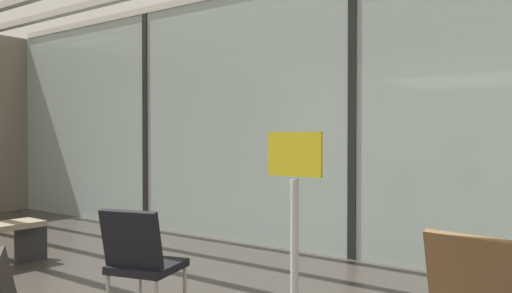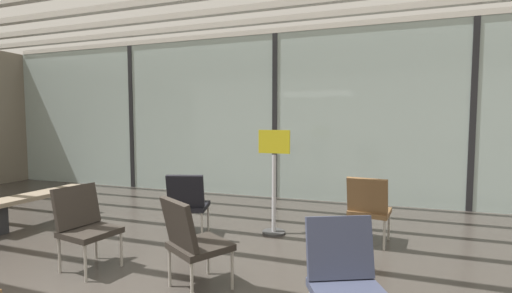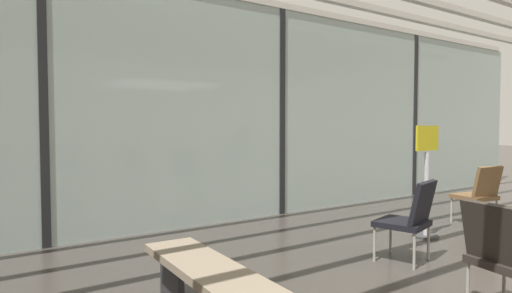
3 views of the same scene
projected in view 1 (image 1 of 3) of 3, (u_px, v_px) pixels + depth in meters
The scene contains 6 objects.
glass_curtain_wall at pixel (354, 115), 5.80m from camera, with size 14.00×0.08×3.32m, color #A3B7B2.
window_mullion_0 at pixel (147, 121), 7.87m from camera, with size 0.10×0.12×3.32m, color black.
window_mullion_1 at pixel (354, 115), 5.80m from camera, with size 0.10×0.12×3.32m, color black.
parked_airplane at pixel (486, 112), 10.92m from camera, with size 13.60×3.89×3.89m.
lounge_chair_6 at pixel (141, 257), 3.83m from camera, with size 0.60×0.63×0.87m.
info_sign at pixel (295, 238), 3.63m from camera, with size 0.44×0.32×1.44m.
Camera 1 is at (2.53, -0.15, 1.40)m, focal length 35.44 mm.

